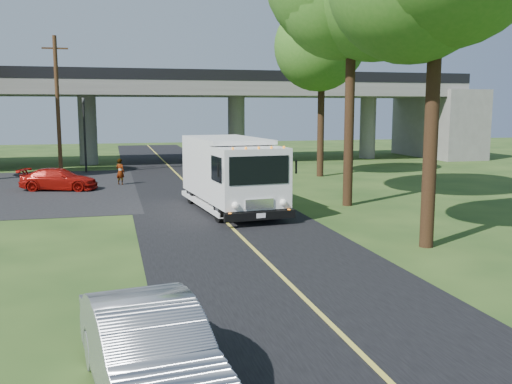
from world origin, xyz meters
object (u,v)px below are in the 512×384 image
object	(u,v)px
traffic_signal	(84,126)
red_sedan	(59,179)
pedestrian	(120,172)
tree_right_far	(326,47)
silver_sedan	(149,352)
step_van	(231,172)
utility_pole	(58,106)

from	to	relation	value
traffic_signal	red_sedan	bearing A→B (deg)	-97.20
pedestrian	traffic_signal	bearing A→B (deg)	-34.43
tree_right_far	silver_sedan	size ratio (longest dim) A/B	2.41
step_van	pedestrian	world-z (taller)	step_van
tree_right_far	pedestrian	size ratio (longest dim) A/B	7.13
tree_right_far	step_van	world-z (taller)	tree_right_far
traffic_signal	utility_pole	world-z (taller)	utility_pole
traffic_signal	pedestrian	distance (m)	7.83
utility_pole	tree_right_far	distance (m)	17.61
tree_right_far	red_sedan	size ratio (longest dim) A/B	2.66
step_van	red_sedan	bearing A→B (deg)	127.04
step_van	red_sedan	size ratio (longest dim) A/B	1.88
step_van	pedestrian	xyz separation A→B (m)	(-4.52, 9.92, -0.94)
traffic_signal	silver_sedan	xyz separation A→B (m)	(2.19, -32.65, -2.45)
utility_pole	traffic_signal	bearing A→B (deg)	53.13
pedestrian	red_sedan	bearing A→B (deg)	62.12
step_van	pedestrian	distance (m)	10.94
pedestrian	tree_right_far	bearing A→B (deg)	-137.47
pedestrian	utility_pole	bearing A→B (deg)	-15.71
step_van	silver_sedan	size ratio (longest dim) A/B	1.70
traffic_signal	utility_pole	xyz separation A→B (m)	(-1.50, -2.00, 1.40)
utility_pole	red_sedan	bearing A→B (deg)	-86.33
utility_pole	step_van	xyz separation A→B (m)	(8.22, -15.02, -2.88)
silver_sedan	pedestrian	bearing A→B (deg)	80.84
tree_right_far	pedestrian	xyz separation A→B (m)	(-13.01, -0.94, -7.53)
pedestrian	silver_sedan	bearing A→B (deg)	128.36
traffic_signal	pedestrian	world-z (taller)	traffic_signal
red_sedan	silver_sedan	size ratio (longest dim) A/B	0.91
step_van	red_sedan	xyz separation A→B (m)	(-7.80, 8.47, -1.12)
traffic_signal	utility_pole	size ratio (longest dim) A/B	0.58
traffic_signal	utility_pole	bearing A→B (deg)	-126.87
traffic_signal	utility_pole	distance (m)	2.86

